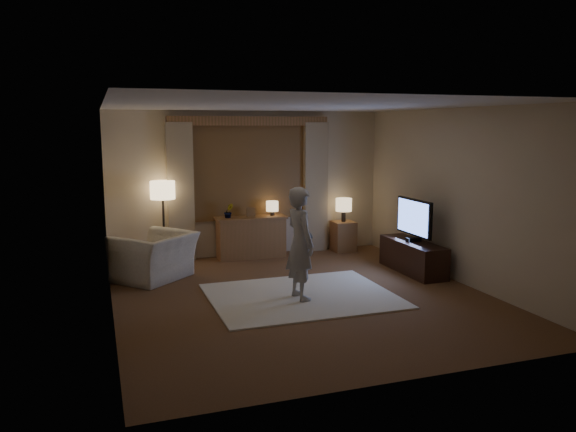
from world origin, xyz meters
name	(u,v)px	position (x,y,z in m)	size (l,w,h in m)	color
room	(290,197)	(0.00, 0.50, 1.33)	(5.04, 5.54, 2.64)	brown
rug	(301,296)	(-0.01, 0.00, 0.01)	(2.50, 2.00, 0.02)	#EEE3C8
sideboard	(251,238)	(-0.04, 2.50, 0.35)	(1.20, 0.40, 0.70)	brown
picture_frame	(251,213)	(-0.04, 2.50, 0.80)	(0.16, 0.02, 0.20)	brown
plant	(229,212)	(-0.44, 2.50, 0.85)	(0.17, 0.13, 0.30)	#999999
table_lamp_sideboard	(272,207)	(0.36, 2.50, 0.90)	(0.22, 0.22, 0.30)	black
floor_lamp	(163,195)	(-1.57, 2.50, 1.19)	(0.41, 0.41, 1.42)	black
armchair	(155,257)	(-1.83, 1.57, 0.36)	(1.09, 0.95, 0.71)	beige
side_table	(343,236)	(1.74, 2.45, 0.28)	(0.40, 0.40, 0.56)	brown
table_lamp_side	(344,205)	(1.74, 2.45, 0.87)	(0.30, 0.30, 0.44)	black
tv_stand	(413,257)	(2.15, 0.66, 0.25)	(0.45, 1.40, 0.50)	black
tv	(414,218)	(2.15, 0.66, 0.88)	(0.23, 0.95, 0.69)	black
person	(300,243)	(-0.07, -0.12, 0.78)	(0.55, 0.36, 1.52)	#A9A39C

